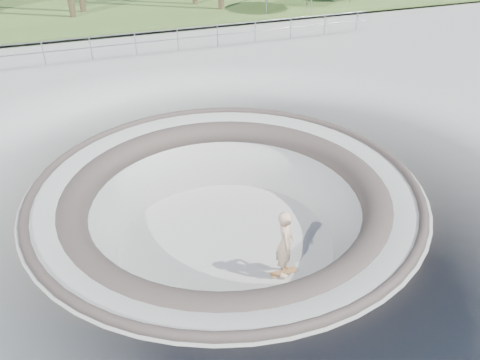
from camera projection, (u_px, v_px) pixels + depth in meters
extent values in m
plane|color=#9FA09B|center=(226.00, 185.00, 12.37)|extent=(180.00, 180.00, 0.00)
torus|color=#9FA09B|center=(227.00, 244.00, 13.42)|extent=(14.00, 14.00, 4.00)
cylinder|color=#9FA09B|center=(227.00, 242.00, 13.39)|extent=(6.60, 6.60, 0.10)
torus|color=#453D37|center=(226.00, 185.00, 12.38)|extent=(10.24, 10.24, 0.24)
torus|color=#453D37|center=(226.00, 199.00, 12.61)|extent=(8.91, 8.91, 0.81)
ellipsoid|color=brown|center=(134.00, 13.00, 66.54)|extent=(61.60, 44.00, 28.60)
cylinder|color=gray|center=(134.00, 33.00, 21.27)|extent=(25.00, 0.05, 0.05)
cylinder|color=gray|center=(135.00, 43.00, 21.50)|extent=(25.00, 0.05, 0.05)
cube|color=brown|center=(283.00, 272.00, 12.17)|extent=(0.72, 0.21, 0.02)
cylinder|color=#A0A1A5|center=(283.00, 273.00, 12.19)|extent=(0.03, 0.15, 0.03)
cylinder|color=#A0A1A5|center=(283.00, 273.00, 12.19)|extent=(0.03, 0.15, 0.03)
cylinder|color=beige|center=(283.00, 273.00, 12.19)|extent=(0.06, 0.03, 0.06)
cylinder|color=beige|center=(283.00, 273.00, 12.19)|extent=(0.06, 0.03, 0.06)
cylinder|color=beige|center=(283.00, 273.00, 12.19)|extent=(0.06, 0.03, 0.06)
cylinder|color=beige|center=(283.00, 273.00, 12.19)|extent=(0.06, 0.03, 0.06)
imported|color=#D6AC8A|center=(285.00, 244.00, 11.68)|extent=(0.68, 0.80, 1.87)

